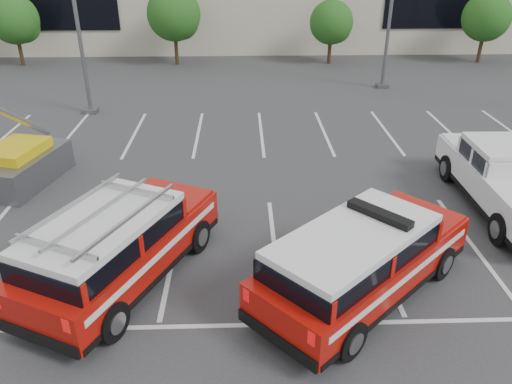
# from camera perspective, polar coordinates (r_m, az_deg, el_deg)

# --- Properties ---
(ground) EXTENTS (120.00, 120.00, 0.00)m
(ground) POSITION_cam_1_polar(r_m,az_deg,el_deg) (13.44, 2.17, -6.73)
(ground) COLOR #343436
(ground) RESTS_ON ground
(stall_markings) EXTENTS (23.00, 15.00, 0.01)m
(stall_markings) POSITION_cam_1_polar(r_m,az_deg,el_deg) (17.35, 1.21, 1.60)
(stall_markings) COLOR silver
(stall_markings) RESTS_ON ground
(tree_left) EXTENTS (3.07, 3.07, 4.42)m
(tree_left) POSITION_cam_1_polar(r_m,az_deg,el_deg) (36.33, -25.75, 17.20)
(tree_left) COLOR #3F2B19
(tree_left) RESTS_ON ground
(tree_mid_left) EXTENTS (3.37, 3.37, 4.85)m
(tree_mid_left) POSITION_cam_1_polar(r_m,az_deg,el_deg) (33.71, -9.19, 19.27)
(tree_mid_left) COLOR #3F2B19
(tree_mid_left) RESTS_ON ground
(tree_mid_right) EXTENTS (2.77, 2.77, 3.99)m
(tree_mid_right) POSITION_cam_1_polar(r_m,az_deg,el_deg) (34.07, 8.74, 18.46)
(tree_mid_right) COLOR #3F2B19
(tree_mid_right) RESTS_ON ground
(tree_right) EXTENTS (3.07, 3.07, 4.42)m
(tree_right) POSITION_cam_1_polar(r_m,az_deg,el_deg) (37.10, 24.92, 17.52)
(tree_right) COLOR #3F2B19
(tree_right) RESTS_ON ground
(fire_chief_suv) EXTENTS (5.74, 5.53, 2.06)m
(fire_chief_suv) POSITION_cam_1_polar(r_m,az_deg,el_deg) (11.71, 12.00, -8.13)
(fire_chief_suv) COLOR #A00E07
(fire_chief_suv) RESTS_ON ground
(white_pickup) EXTENTS (2.26, 6.26, 1.91)m
(white_pickup) POSITION_cam_1_polar(r_m,az_deg,el_deg) (16.94, 26.58, 0.70)
(white_pickup) COLOR silver
(white_pickup) RESTS_ON ground
(ladder_suv) EXTENTS (4.37, 6.00, 2.21)m
(ladder_suv) POSITION_cam_1_polar(r_m,az_deg,el_deg) (12.30, -15.39, -6.47)
(ladder_suv) COLOR #A00E07
(ladder_suv) RESTS_ON ground
(utility_rig) EXTENTS (3.67, 3.75, 3.04)m
(utility_rig) POSITION_cam_1_polar(r_m,az_deg,el_deg) (18.64, -25.83, 2.65)
(utility_rig) COLOR #59595E
(utility_rig) RESTS_ON ground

